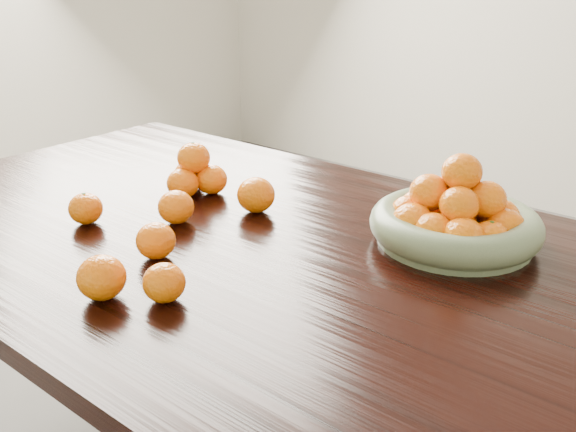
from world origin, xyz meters
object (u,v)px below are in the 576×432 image
Objects in this scene: dining_table at (293,294)px; loose_orange_0 at (86,209)px; orange_pyramid at (195,173)px; fruit_bowl at (455,219)px.

dining_table is 0.47m from loose_orange_0.
dining_table is 28.51× the size of loose_orange_0.
dining_table is 14.08× the size of orange_pyramid.
fruit_bowl is at bearing 31.89° from loose_orange_0.
orange_pyramid is at bearing 164.24° from dining_table.
loose_orange_0 is at bearing -148.11° from fruit_bowl.
loose_orange_0 is (-0.04, -0.27, -0.02)m from orange_pyramid.
loose_orange_0 is at bearing -158.87° from dining_table.
loose_orange_0 is (-0.42, -0.16, 0.12)m from dining_table.
dining_table is 0.34m from fruit_bowl.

